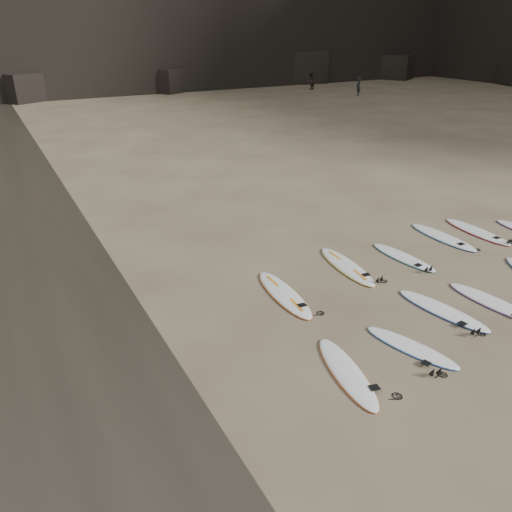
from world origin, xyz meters
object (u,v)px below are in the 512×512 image
(surfboard_8, at_px, (443,237))
(surfboard_5, at_px, (284,294))
(surfboard_2, at_px, (442,310))
(surfboard_9, at_px, (477,231))
(surfboard_6, at_px, (347,266))
(surfboard_0, at_px, (347,372))
(person_b, at_px, (311,81))
(person_a, at_px, (358,86))
(surfboard_1, at_px, (411,347))
(surfboard_3, at_px, (494,303))
(surfboard_7, at_px, (403,257))

(surfboard_8, bearing_deg, surfboard_5, -173.90)
(surfboard_2, distance_m, surfboard_8, 5.00)
(surfboard_5, relative_size, surfboard_9, 1.02)
(surfboard_2, distance_m, surfboard_6, 3.21)
(surfboard_6, bearing_deg, surfboard_8, 9.33)
(surfboard_5, height_order, surfboard_8, surfboard_5)
(surfboard_0, distance_m, surfboard_2, 3.75)
(surfboard_6, bearing_deg, person_b, 63.59)
(surfboard_2, relative_size, surfboard_5, 0.93)
(surfboard_2, xyz_separation_m, person_a, (24.22, 33.34, 0.82))
(surfboard_1, height_order, surfboard_3, surfboard_3)
(surfboard_8, xyz_separation_m, person_a, (20.54, 29.96, 0.82))
(surfboard_1, height_order, surfboard_9, surfboard_9)
(surfboard_7, bearing_deg, surfboard_8, 9.18)
(surfboard_1, relative_size, surfboard_6, 0.81)
(surfboard_3, height_order, surfboard_7, surfboard_3)
(person_a, distance_m, person_b, 6.41)
(surfboard_3, distance_m, surfboard_5, 5.44)
(surfboard_0, xyz_separation_m, surfboard_1, (1.82, 0.02, -0.00))
(surfboard_0, xyz_separation_m, surfboard_2, (3.66, 0.82, 0.00))
(surfboard_8, height_order, person_b, person_b)
(surfboard_6, height_order, person_b, person_b)
(surfboard_9, bearing_deg, surfboard_3, -133.44)
(surfboard_3, distance_m, surfboard_9, 5.08)
(surfboard_1, bearing_deg, surfboard_3, -9.12)
(surfboard_6, height_order, person_a, person_a)
(surfboard_1, height_order, surfboard_8, surfboard_8)
(surfboard_9, bearing_deg, surfboard_7, -172.41)
(surfboard_9, xyz_separation_m, person_a, (19.12, 30.17, 0.82))
(surfboard_9, bearing_deg, surfboard_5, -173.74)
(surfboard_7, xyz_separation_m, surfboard_8, (2.31, 0.55, 0.01))
(surfboard_0, height_order, surfboard_5, surfboard_5)
(surfboard_0, relative_size, person_a, 1.45)
(surfboard_1, distance_m, surfboard_2, 2.00)
(surfboard_7, xyz_separation_m, person_b, (21.42, 36.76, 0.84))
(surfboard_0, xyz_separation_m, surfboard_7, (5.02, 3.65, -0.00))
(surfboard_1, distance_m, surfboard_3, 3.32)
(surfboard_0, height_order, person_a, person_a)
(surfboard_8, distance_m, person_a, 36.33)
(surfboard_1, xyz_separation_m, surfboard_2, (1.84, 0.80, 0.01))
(surfboard_2, distance_m, surfboard_9, 6.01)
(surfboard_9, bearing_deg, person_a, 59.95)
(surfboard_8, height_order, surfboard_9, same)
(surfboard_5, distance_m, surfboard_7, 4.46)
(surfboard_3, relative_size, person_a, 1.49)
(surfboard_0, relative_size, surfboard_7, 1.02)
(person_a, bearing_deg, surfboard_5, -19.49)
(surfboard_8, relative_size, surfboard_9, 1.01)
(surfboard_2, relative_size, surfboard_9, 0.94)
(surfboard_1, bearing_deg, surfboard_2, 6.95)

